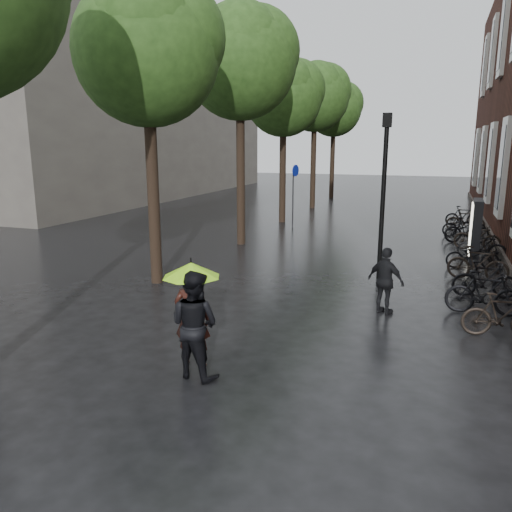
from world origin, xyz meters
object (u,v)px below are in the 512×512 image
at_px(pedestrian_walking, 386,281).
at_px(parked_bicycles, 473,244).
at_px(person_burgundy, 192,318).
at_px(ad_lightbox, 475,230).
at_px(lamp_post, 384,181).
at_px(person_black, 194,324).

xyz_separation_m(pedestrian_walking, parked_bicycles, (2.25, 6.92, -0.30)).
bearing_deg(pedestrian_walking, parked_bicycles, -81.87).
distance_m(person_burgundy, parked_bicycles, 12.09).
bearing_deg(ad_lightbox, lamp_post, -126.80).
relative_size(person_burgundy, person_black, 0.97).
relative_size(pedestrian_walking, lamp_post, 0.33).
distance_m(person_black, parked_bicycles, 12.32).
bearing_deg(person_black, pedestrian_walking, -111.29).
xyz_separation_m(person_black, ad_lightbox, (4.93, 10.86, 0.12)).
bearing_deg(person_burgundy, parked_bicycles, -122.98).
bearing_deg(person_black, person_burgundy, -47.61).
xyz_separation_m(person_black, parked_bicycles, (4.93, 11.28, -0.44)).
height_order(pedestrian_walking, lamp_post, lamp_post).
height_order(parked_bicycles, lamp_post, lamp_post).
distance_m(person_black, ad_lightbox, 11.93).
distance_m(person_black, pedestrian_walking, 5.12).
bearing_deg(lamp_post, person_black, -106.43).
relative_size(person_black, ad_lightbox, 0.89).
xyz_separation_m(ad_lightbox, lamp_post, (-2.72, -3.39, 1.80)).
relative_size(parked_bicycles, lamp_post, 3.33).
relative_size(person_burgundy, ad_lightbox, 0.86).
distance_m(person_burgundy, ad_lightbox, 11.71).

